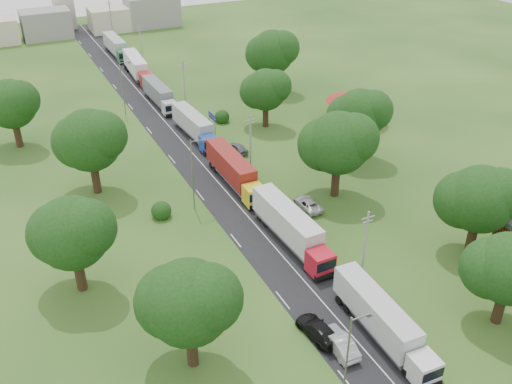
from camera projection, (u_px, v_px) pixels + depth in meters
ground at (286, 260)px, 65.41m from camera, size 260.00×260.00×0.00m
road at (219, 183)px, 80.96m from camera, size 8.00×200.00×0.04m
info_sign at (212, 120)px, 93.06m from camera, size 0.12×3.10×4.10m
pole_1 at (365, 247)px, 59.69m from camera, size 1.60×0.24×9.00m
pole_2 at (250, 143)px, 81.45m from camera, size 1.60×0.24×9.00m
pole_3 at (184, 84)px, 103.21m from camera, size 1.60×0.24×9.00m
pole_4 at (141, 45)px, 124.97m from camera, size 1.60×0.24×9.00m
pole_5 at (111, 17)px, 146.73m from camera, size 1.60×0.24×9.00m
lamp_0 at (348, 359)px, 45.06m from camera, size 2.03×0.22×10.00m
lamp_1 at (193, 171)px, 72.26m from camera, size 2.03×0.22×10.00m
lamp_2 at (123, 86)px, 99.46m from camera, size 2.03×0.22×10.00m
tree_2 at (509, 268)px, 53.48m from camera, size 8.00×8.00×10.10m
tree_3 at (479, 199)px, 63.21m from camera, size 8.80×8.80×11.07m
tree_4 at (338, 143)px, 74.26m from camera, size 9.60×9.60×12.05m
tree_5 at (359, 114)px, 84.17m from camera, size 8.80×8.80×11.07m
tree_6 at (265, 89)px, 95.05m from camera, size 8.00×8.00×10.10m
tree_7 at (272, 52)px, 109.49m from camera, size 9.60×9.60×12.05m
tree_10 at (188, 301)px, 48.47m from camera, size 8.80×8.80×11.07m
tree_11 at (71, 232)px, 57.49m from camera, size 8.80×8.80×11.07m
tree_12 at (89, 140)px, 74.98m from camera, size 9.60×9.60×12.05m
tree_13 at (10, 104)px, 87.82m from camera, size 8.80×8.80×11.07m
house_cream at (356, 102)px, 98.20m from camera, size 10.08×10.08×5.80m
distant_town at (89, 20)px, 149.41m from camera, size 52.00×8.00×8.00m
church at (64, 8)px, 152.90m from camera, size 5.00×5.00×12.30m
truck_0 at (382, 320)px, 53.90m from camera, size 2.83×14.28×3.95m
truck_1 at (291, 227)px, 67.15m from camera, size 3.02×15.55×4.30m
truck_2 at (234, 170)px, 79.65m from camera, size 2.59×15.07×4.18m
truck_3 at (194, 126)px, 93.12m from camera, size 3.11×14.39×3.98m
truck_4 at (159, 94)px, 105.98m from camera, size 2.65×13.83×3.83m
truck_5 at (137, 67)px, 119.20m from camera, size 3.40×15.60×4.31m
truck_6 at (116, 46)px, 132.76m from camera, size 2.74×14.72×4.08m
car_lane_mid at (339, 343)px, 53.04m from camera, size 1.92×5.09×1.66m
car_lane_rear at (318, 330)px, 54.56m from camera, size 2.78×5.62×1.57m
car_verge_near at (308, 204)px, 74.67m from camera, size 2.44×5.06×1.39m
car_verge_far at (237, 148)px, 89.12m from camera, size 2.41×4.61×1.50m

